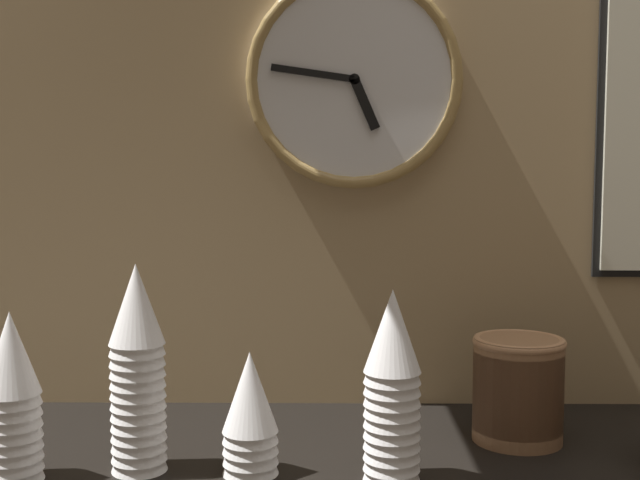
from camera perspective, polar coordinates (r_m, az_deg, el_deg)
The scene contains 8 objects.
ground_plane at distance 1.18m, azimuth 1.46°, elevation -15.94°, with size 1.60×0.56×0.04m, color black.
wall_tiled_back at distance 1.37m, azimuth 1.34°, elevation 10.13°, with size 1.60×0.03×1.05m.
cup_stack_center_right at distance 1.05m, azimuth 5.15°, elevation -10.28°, with size 0.07×0.07×0.25m.
cup_stack_center at distance 1.09m, azimuth -4.99°, elevation -12.15°, with size 0.07×0.07×0.17m.
cup_stack_center_left at distance 1.11m, azimuth -12.85°, elevation -8.86°, with size 0.07×0.07×0.28m.
cup_stack_left at distance 1.13m, azimuth -21.05°, elevation -10.35°, with size 0.07×0.07×0.22m.
bowl_stack_right at distance 1.24m, azimuth 13.91°, elevation -10.12°, with size 0.14×0.14×0.16m.
wall_clock at distance 1.35m, azimuth 2.44°, elevation 11.32°, with size 0.36×0.03×0.36m.
Camera 1 is at (-0.02, -1.10, 0.41)m, focal length 45.00 mm.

